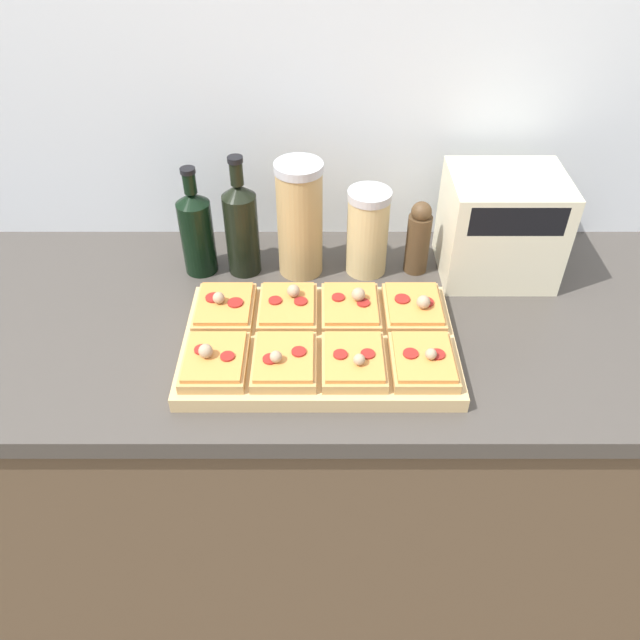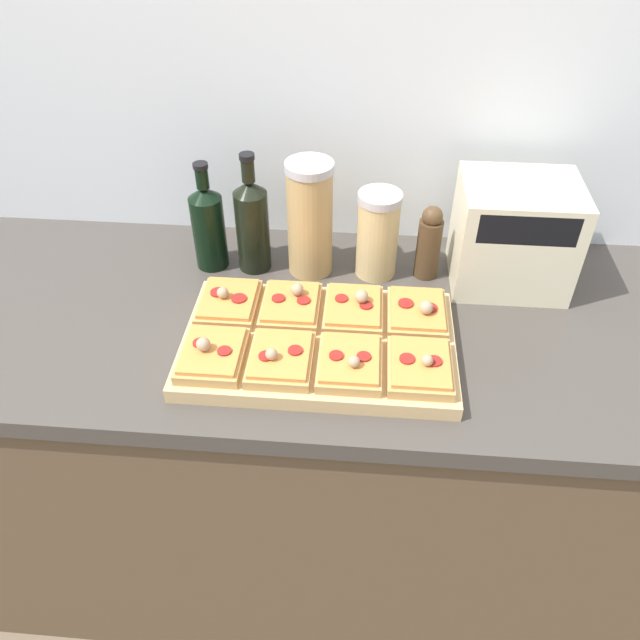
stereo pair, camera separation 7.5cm
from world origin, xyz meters
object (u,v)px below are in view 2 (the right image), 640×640
(grain_jar_short, at_px, (378,234))
(olive_oil_bottle, at_px, (208,225))
(pepper_mill, at_px, (429,243))
(wine_bottle, at_px, (252,223))
(toaster_oven, at_px, (514,234))
(grain_jar_tall, at_px, (310,219))
(cutting_board, at_px, (319,344))

(grain_jar_short, bearing_deg, olive_oil_bottle, -180.00)
(pepper_mill, bearing_deg, wine_bottle, -180.00)
(wine_bottle, bearing_deg, olive_oil_bottle, 180.00)
(olive_oil_bottle, bearing_deg, grain_jar_short, 0.00)
(wine_bottle, distance_m, toaster_oven, 0.56)
(olive_oil_bottle, height_order, wine_bottle, wine_bottle)
(grain_jar_tall, xyz_separation_m, grain_jar_short, (0.15, 0.00, -0.03))
(grain_jar_tall, height_order, pepper_mill, grain_jar_tall)
(cutting_board, relative_size, olive_oil_bottle, 2.08)
(pepper_mill, bearing_deg, grain_jar_tall, -180.00)
(grain_jar_short, distance_m, toaster_oven, 0.29)
(pepper_mill, relative_size, toaster_oven, 0.65)
(pepper_mill, bearing_deg, olive_oil_bottle, 180.00)
(grain_jar_short, bearing_deg, pepper_mill, -0.00)
(olive_oil_bottle, distance_m, grain_jar_short, 0.37)
(grain_jar_tall, bearing_deg, wine_bottle, 180.00)
(wine_bottle, xyz_separation_m, toaster_oven, (0.56, -0.00, 0.00))
(olive_oil_bottle, relative_size, pepper_mill, 1.46)
(olive_oil_bottle, distance_m, grain_jar_tall, 0.23)
(olive_oil_bottle, xyz_separation_m, toaster_oven, (0.66, -0.00, 0.01))
(olive_oil_bottle, bearing_deg, toaster_oven, -0.07)
(cutting_board, relative_size, pepper_mill, 3.03)
(cutting_board, bearing_deg, pepper_mill, 50.98)
(olive_oil_bottle, distance_m, toaster_oven, 0.66)
(cutting_board, relative_size, grain_jar_tall, 1.99)
(toaster_oven, bearing_deg, cutting_board, -145.70)
(olive_oil_bottle, bearing_deg, pepper_mill, 0.00)
(pepper_mill, bearing_deg, cutting_board, -129.02)
(cutting_board, distance_m, grain_jar_tall, 0.30)
(cutting_board, bearing_deg, grain_jar_short, 68.57)
(cutting_board, xyz_separation_m, toaster_oven, (0.39, 0.27, 0.10))
(wine_bottle, relative_size, pepper_mill, 1.60)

